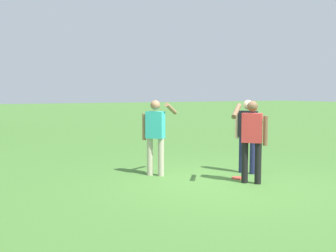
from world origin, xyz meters
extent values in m
plane|color=#447530|center=(0.00, 0.00, 0.00)|extent=(120.00, 120.00, 0.00)
cylinder|color=black|center=(0.53, -0.40, 0.41)|extent=(0.13, 0.13, 0.82)
cylinder|color=black|center=(0.35, -0.21, 0.41)|extent=(0.13, 0.13, 0.82)
cube|color=#D83838|center=(0.44, -0.30, 1.11)|extent=(0.42, 0.43, 0.58)
sphere|color=brown|center=(0.44, -0.30, 1.53)|extent=(0.21, 0.21, 0.21)
cylinder|color=brown|center=(0.62, -0.50, 1.06)|extent=(0.09, 0.09, 0.58)
cylinder|color=brown|center=(0.06, -0.29, 1.45)|extent=(0.49, 0.45, 0.28)
cylinder|color=#B7AD93|center=(-1.03, 1.33, 0.41)|extent=(0.13, 0.13, 0.82)
cylinder|color=#B7AD93|center=(-0.85, 1.13, 0.41)|extent=(0.13, 0.13, 0.82)
cube|color=#33B2AD|center=(-0.94, 1.23, 1.11)|extent=(0.42, 0.43, 0.58)
sphere|color=#9E7051|center=(-0.94, 1.23, 1.53)|extent=(0.21, 0.21, 0.21)
cylinder|color=#9E7051|center=(-1.11, 1.42, 1.06)|extent=(0.09, 0.09, 0.58)
cylinder|color=#9E7051|center=(-0.56, 1.22, 1.45)|extent=(0.49, 0.45, 0.28)
cylinder|color=#1E234C|center=(1.05, 0.39, 0.41)|extent=(0.13, 0.13, 0.82)
cylinder|color=#1E234C|center=(0.93, 0.62, 0.41)|extent=(0.13, 0.13, 0.82)
cube|color=black|center=(0.99, 0.50, 1.11)|extent=(0.37, 0.44, 0.58)
sphere|color=beige|center=(0.99, 0.50, 1.53)|extent=(0.21, 0.21, 0.21)
cylinder|color=beige|center=(1.11, 0.27, 1.06)|extent=(0.09, 0.09, 0.58)
cylinder|color=beige|center=(0.87, 0.73, 1.06)|extent=(0.09, 0.09, 0.58)
cylinder|color=#E04733|center=(0.47, 0.16, 0.01)|extent=(0.25, 0.25, 0.03)
camera|label=1|loc=(-4.52, -6.26, 1.80)|focal=41.33mm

